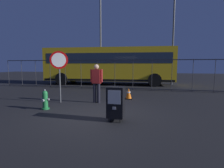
% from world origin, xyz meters
% --- Properties ---
extents(ground_plane, '(60.00, 60.00, 0.00)m').
position_xyz_m(ground_plane, '(0.00, 0.00, 0.00)').
color(ground_plane, black).
extents(fire_hydrant, '(0.33, 0.32, 0.75)m').
position_xyz_m(fire_hydrant, '(-2.03, 0.24, 0.35)').
color(fire_hydrant, '#1E7238').
rests_on(fire_hydrant, ground_plane).
extents(newspaper_box_primary, '(0.48, 0.42, 1.02)m').
position_xyz_m(newspaper_box_primary, '(0.81, -0.51, 0.57)').
color(newspaper_box_primary, black).
rests_on(newspaper_box_primary, ground_plane).
extents(stop_sign, '(0.71, 0.31, 2.23)m').
position_xyz_m(stop_sign, '(-2.07, 1.40, 1.60)').
color(stop_sign, '#4C4F54').
rests_on(stop_sign, ground_plane).
extents(pedestrian, '(0.55, 0.22, 1.67)m').
position_xyz_m(pedestrian, '(-0.51, 1.75, 0.95)').
color(pedestrian, black).
rests_on(pedestrian, ground_plane).
extents(traffic_cone, '(0.36, 0.36, 0.53)m').
position_xyz_m(traffic_cone, '(0.73, 2.89, 0.26)').
color(traffic_cone, black).
rests_on(traffic_cone, ground_plane).
extents(fence_barrier, '(18.03, 0.04, 2.00)m').
position_xyz_m(fence_barrier, '(0.00, 5.91, 1.02)').
color(fence_barrier, '#2D2D33').
rests_on(fence_barrier, ground_plane).
extents(bus_near, '(10.67, 3.45, 3.00)m').
position_xyz_m(bus_near, '(-1.76, 8.91, 1.71)').
color(bus_near, gold).
rests_on(bus_near, ground_plane).
extents(street_light_near_left, '(0.32, 0.32, 7.68)m').
position_xyz_m(street_light_near_left, '(-2.47, 8.90, 4.41)').
color(street_light_near_left, '#4C4F54').
rests_on(street_light_near_left, ground_plane).
extents(street_light_near_right, '(0.32, 0.32, 8.31)m').
position_xyz_m(street_light_near_right, '(3.39, 9.70, 4.73)').
color(street_light_near_right, '#4C4F54').
rests_on(street_light_near_right, ground_plane).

